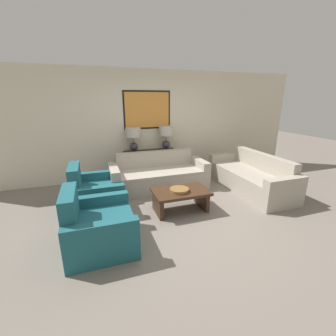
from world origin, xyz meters
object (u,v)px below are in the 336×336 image
at_px(couch_by_back_wall, 159,176).
at_px(table_lamp_right, 166,134).
at_px(decorative_bowl, 179,190).
at_px(armchair_near_back_wall, 95,194).
at_px(console_table, 151,164).
at_px(coffee_table, 181,196).
at_px(armchair_near_camera, 98,227).
at_px(couch_by_side, 250,177).
at_px(table_lamp_left, 133,136).

bearing_deg(couch_by_back_wall, table_lamp_right, 59.44).
relative_size(couch_by_back_wall, decorative_bowl, 6.40).
bearing_deg(armchair_near_back_wall, decorative_bowl, -24.02).
relative_size(table_lamp_right, decorative_bowl, 1.74).
xyz_separation_m(console_table, coffee_table, (0.06, -1.89, -0.08)).
bearing_deg(decorative_bowl, armchair_near_camera, -158.58).
distance_m(couch_by_back_wall, armchair_near_back_wall, 1.52).
distance_m(console_table, coffee_table, 1.90).
bearing_deg(couch_by_back_wall, coffee_table, -87.04).
height_order(console_table, table_lamp_right, table_lamp_right).
relative_size(console_table, armchair_near_camera, 1.32).
distance_m(table_lamp_right, decorative_bowl, 2.09).
bearing_deg(couch_by_side, couch_by_back_wall, 158.76).
relative_size(couch_by_back_wall, armchair_near_back_wall, 2.20).
xyz_separation_m(couch_by_back_wall, decorative_bowl, (0.02, -1.23, 0.14)).
distance_m(couch_by_side, armchair_near_camera, 3.48).
height_order(table_lamp_right, decorative_bowl, table_lamp_right).
bearing_deg(table_lamp_left, armchair_near_back_wall, -127.14).
distance_m(table_lamp_right, armchair_near_camera, 3.18).
xyz_separation_m(console_table, armchair_near_back_wall, (-1.40, -1.30, -0.08)).
bearing_deg(coffee_table, console_table, 91.87).
bearing_deg(couch_by_back_wall, console_table, 90.00).
bearing_deg(decorative_bowl, console_table, 90.62).
xyz_separation_m(console_table, couch_by_back_wall, (0.00, -0.70, -0.08)).
relative_size(console_table, couch_by_side, 0.60).
height_order(table_lamp_right, couch_by_back_wall, table_lamp_right).
xyz_separation_m(table_lamp_left, couch_by_side, (2.34, -1.45, -0.83)).
bearing_deg(table_lamp_right, coffee_table, -100.51).
distance_m(console_table, couch_by_back_wall, 0.70).
bearing_deg(couch_by_side, armchair_near_camera, -162.65).
bearing_deg(armchair_near_camera, table_lamp_right, 53.96).
bearing_deg(couch_by_side, table_lamp_left, 148.25).
relative_size(table_lamp_right, coffee_table, 0.60).
relative_size(decorative_bowl, armchair_near_back_wall, 0.34).
distance_m(table_lamp_left, couch_by_back_wall, 1.16).
bearing_deg(couch_by_back_wall, couch_by_side, -21.24).
bearing_deg(coffee_table, couch_by_back_wall, 92.96).
xyz_separation_m(console_table, couch_by_side, (1.93, -1.45, -0.08)).
distance_m(table_lamp_right, coffee_table, 2.09).
xyz_separation_m(couch_by_side, armchair_near_camera, (-3.32, -1.04, 0.00)).
distance_m(armchair_near_back_wall, armchair_near_camera, 1.19).
relative_size(console_table, table_lamp_right, 2.19).
distance_m(console_table, couch_by_side, 2.41).
bearing_deg(couch_by_back_wall, armchair_near_back_wall, -156.77).
xyz_separation_m(table_lamp_right, couch_by_side, (1.51, -1.45, -0.83)).
distance_m(couch_by_side, coffee_table, 1.92).
distance_m(coffee_table, armchair_near_back_wall, 1.57).
xyz_separation_m(couch_by_back_wall, armchair_near_back_wall, (-1.40, -0.60, 0.00)).
distance_m(console_table, table_lamp_left, 0.85).
relative_size(table_lamp_left, couch_by_side, 0.27).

